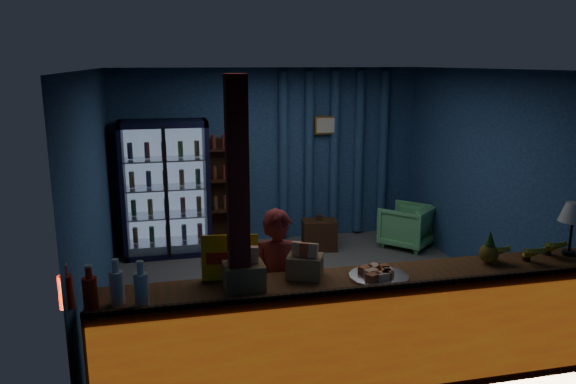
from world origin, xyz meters
name	(u,v)px	position (x,y,z in m)	size (l,w,h in m)	color
ground	(306,294)	(0.00, 0.00, 0.00)	(4.60, 4.60, 0.00)	#515154
room_walls	(307,163)	(0.00, 0.00, 1.57)	(4.60, 4.60, 4.60)	navy
counter	(365,330)	(0.00, -1.91, 0.48)	(4.40, 0.57, 0.99)	brown
support_post	(239,246)	(-1.05, -1.90, 1.30)	(0.16, 0.16, 2.60)	maroon
beverage_cooler	(166,189)	(-1.55, 1.92, 0.93)	(1.20, 0.62, 1.90)	black
bottle_shelf	(225,193)	(-0.70, 2.06, 0.79)	(0.50, 0.28, 1.60)	#3E2513
curtain_folds	(334,154)	(1.00, 2.14, 1.30)	(1.74, 0.14, 2.50)	navy
framed_picture	(326,125)	(0.85, 2.10, 1.75)	(0.36, 0.04, 0.28)	gold
shopkeeper	(279,289)	(-0.64, -1.44, 0.72)	(0.52, 0.34, 1.44)	maroon
green_chair	(407,226)	(1.90, 1.37, 0.31)	(0.67, 0.69, 0.63)	#63C77B
side_table	(319,235)	(0.60, 1.53, 0.22)	(0.52, 0.41, 0.53)	#3E2513
yellow_sign	(230,257)	(-1.09, -1.68, 1.13)	(0.47, 0.15, 0.37)	yellow
soda_bottles	(104,289)	(-2.05, -2.01, 1.09)	(0.63, 0.19, 0.34)	red
snack_box_left	(244,274)	(-1.01, -1.90, 1.07)	(0.31, 0.26, 0.33)	olive
snack_box_centre	(305,264)	(-0.49, -1.77, 1.06)	(0.35, 0.32, 0.30)	olive
pastry_tray	(379,275)	(0.09, -1.94, 0.98)	(0.49, 0.49, 0.08)	silver
banana_bunches	(540,249)	(1.68, -1.84, 1.04)	(1.12, 0.31, 0.18)	gold
table_lamp	(573,214)	(2.01, -1.81, 1.34)	(0.25, 0.25, 0.50)	black
pineapple	(489,251)	(1.16, -1.84, 1.07)	(0.17, 0.17, 0.29)	olive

